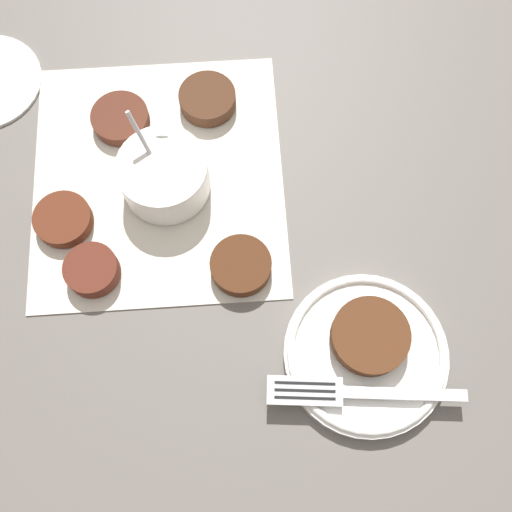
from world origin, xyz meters
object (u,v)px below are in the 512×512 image
at_px(fritter_on_plate, 370,336).
at_px(serving_plate, 366,354).
at_px(fork, 344,392).
at_px(sauce_bowl, 164,178).

bearing_deg(fritter_on_plate, serving_plate, 172.21).
relative_size(serving_plate, fork, 0.85).
relative_size(sauce_bowl, fritter_on_plate, 1.36).
bearing_deg(serving_plate, fritter_on_plate, -7.79).
xyz_separation_m(serving_plate, fritter_on_plate, (0.01, -0.00, 0.02)).
height_order(serving_plate, fritter_on_plate, fritter_on_plate).
xyz_separation_m(fritter_on_plate, fork, (-0.05, 0.03, -0.01)).
relative_size(serving_plate, fritter_on_plate, 2.13).
distance_m(serving_plate, fork, 0.05).
xyz_separation_m(sauce_bowl, serving_plate, (-0.20, -0.21, -0.02)).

